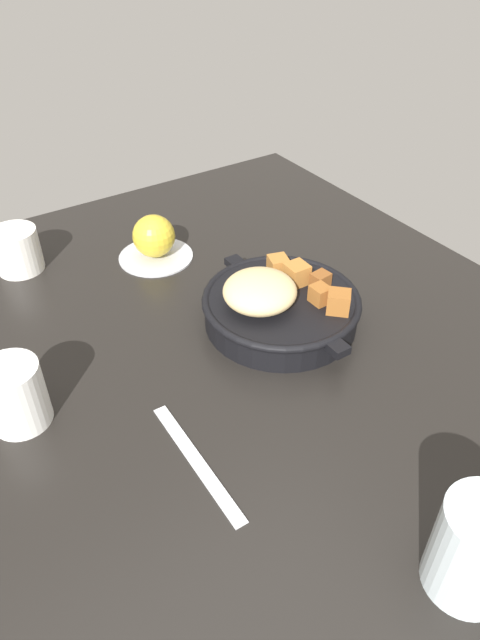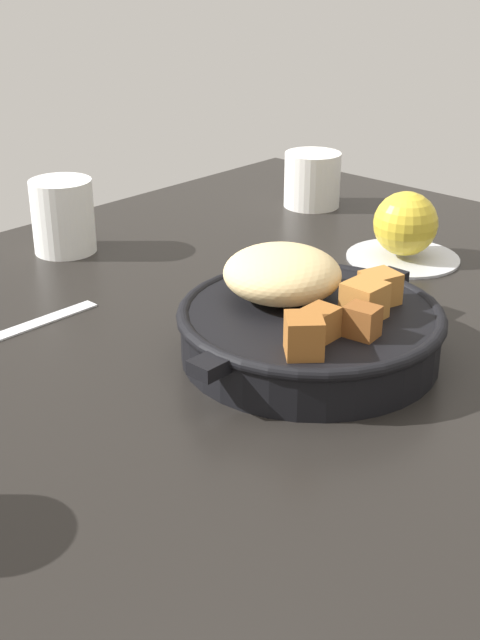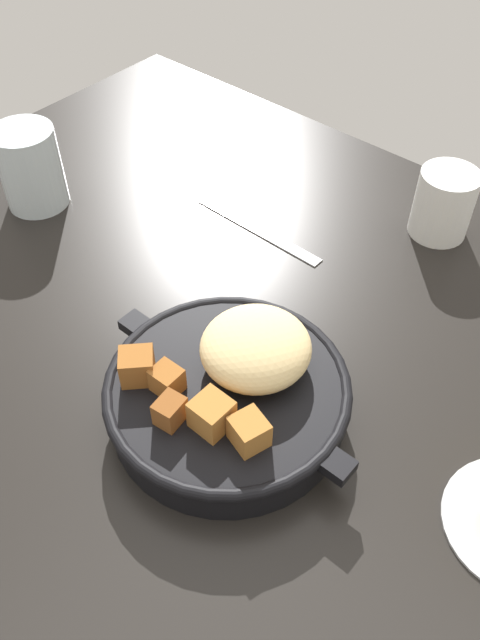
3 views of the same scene
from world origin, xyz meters
TOP-DOWN VIEW (x-y plane):
  - ground_plane at (0.00, 0.00)cm, footprint 113.99×87.62cm
  - cast_iron_skillet at (3.84, -5.48)cm, footprint 27.64×23.33cm
  - saucer_plate at (30.32, 1.55)cm, footprint 12.94×12.94cm
  - red_apple at (30.32, 1.55)cm, footprint 7.29×7.29cm
  - butter_knife at (-11.79, 17.49)cm, footprint 19.36×1.88cm
  - white_creamer_pitcher at (5.51, 32.12)cm, footprint 7.20×7.20cm
  - ceramic_mug_white at (39.52, 22.27)cm, footprint 7.63×7.63cm

SIDE VIEW (x-z plane):
  - ground_plane at x=0.00cm, z-range -2.40..0.00cm
  - butter_knife at x=-11.79cm, z-range 0.00..0.36cm
  - saucer_plate at x=30.32cm, z-range 0.00..0.60cm
  - cast_iron_skillet at x=3.84cm, z-range -1.22..7.90cm
  - ceramic_mug_white at x=39.52cm, z-range 0.00..7.35cm
  - red_apple at x=30.32cm, z-range 0.60..7.89cm
  - white_creamer_pitcher at x=5.51cm, z-range 0.00..8.56cm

